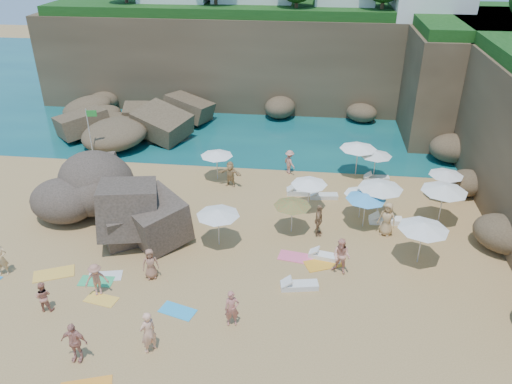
# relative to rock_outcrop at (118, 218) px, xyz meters

# --- Properties ---
(ground) EXTENTS (120.00, 120.00, 0.00)m
(ground) POSITION_rel_rock_outcrop_xyz_m (6.02, -2.62, 0.00)
(ground) COLOR tan
(ground) RESTS_ON ground
(seawater) EXTENTS (120.00, 120.00, 0.00)m
(seawater) POSITION_rel_rock_outcrop_xyz_m (6.02, 27.38, 0.00)
(seawater) COLOR #0C4751
(seawater) RESTS_ON ground
(cliff_back) EXTENTS (44.00, 8.00, 8.00)m
(cliff_back) POSITION_rel_rock_outcrop_xyz_m (8.02, 22.38, 4.00)
(cliff_back) COLOR brown
(cliff_back) RESTS_ON ground
(cliff_corner) EXTENTS (10.00, 12.00, 8.00)m
(cliff_corner) POSITION_rel_rock_outcrop_xyz_m (23.02, 17.38, 4.00)
(cliff_corner) COLOR brown
(cliff_corner) RESTS_ON ground
(rock_promontory) EXTENTS (12.00, 7.00, 2.00)m
(rock_promontory) POSITION_rel_rock_outcrop_xyz_m (-4.98, 13.38, 0.00)
(rock_promontory) COLOR brown
(rock_promontory) RESTS_ON ground
(marina_masts) EXTENTS (3.10, 0.10, 6.00)m
(marina_masts) POSITION_rel_rock_outcrop_xyz_m (-10.48, 27.38, 3.00)
(marina_masts) COLOR white
(marina_masts) RESTS_ON ground
(rock_outcrop) EXTENTS (9.15, 7.27, 3.40)m
(rock_outcrop) POSITION_rel_rock_outcrop_xyz_m (0.00, 0.00, 0.00)
(rock_outcrop) COLOR brown
(rock_outcrop) RESTS_ON ground
(flag_pole) EXTENTS (0.76, 0.16, 3.90)m
(flag_pole) POSITION_rel_rock_outcrop_xyz_m (-4.37, 7.32, 2.49)
(flag_pole) COLOR silver
(flag_pole) RESTS_ON ground
(parasol_0) EXTENTS (2.13, 2.13, 2.01)m
(parasol_0) POSITION_rel_rock_outcrop_xyz_m (4.82, 5.58, 1.85)
(parasol_0) COLOR silver
(parasol_0) RESTS_ON ground
(parasol_1) EXTENTS (2.43, 2.43, 2.30)m
(parasol_1) POSITION_rel_rock_outcrop_xyz_m (13.97, 7.25, 2.11)
(parasol_1) COLOR silver
(parasol_1) RESTS_ON ground
(parasol_2) EXTENTS (2.09, 2.09, 1.98)m
(parasol_2) POSITION_rel_rock_outcrop_xyz_m (15.12, 6.86, 1.81)
(parasol_2) COLOR silver
(parasol_2) RESTS_ON ground
(parasol_3) EXTENTS (2.55, 2.55, 2.41)m
(parasol_3) POSITION_rel_rock_outcrop_xyz_m (18.31, 1.65, 2.21)
(parasol_3) COLOR silver
(parasol_3) RESTS_ON ground
(parasol_4) EXTENTS (2.07, 2.07, 1.95)m
(parasol_4) POSITION_rel_rock_outcrop_xyz_m (19.07, 4.52, 1.79)
(parasol_4) COLOR silver
(parasol_4) RESTS_ON ground
(parasol_5) EXTENTS (2.53, 2.53, 2.40)m
(parasol_5) POSITION_rel_rock_outcrop_xyz_m (14.85, 1.60, 2.20)
(parasol_5) COLOR silver
(parasol_5) RESTS_ON ground
(parasol_6) EXTENTS (2.06, 2.06, 1.95)m
(parasol_6) POSITION_rel_rock_outcrop_xyz_m (10.07, -0.27, 1.79)
(parasol_6) COLOR silver
(parasol_6) RESTS_ON ground
(parasol_7) EXTENTS (2.12, 2.12, 2.01)m
(parasol_7) POSITION_rel_rock_outcrop_xyz_m (10.90, 2.28, 1.84)
(parasol_7) COLOR silver
(parasol_7) RESTS_ON ground
(parasol_8) EXTENTS (1.96, 1.96, 1.86)m
(parasol_8) POSITION_rel_rock_outcrop_xyz_m (13.87, 1.64, 1.70)
(parasol_8) COLOR silver
(parasol_8) RESTS_ON ground
(parasol_9) EXTENTS (2.28, 2.28, 2.15)m
(parasol_9) POSITION_rel_rock_outcrop_xyz_m (6.33, -1.98, 1.97)
(parasol_9) COLOR silver
(parasol_9) RESTS_ON ground
(parasol_10) EXTENTS (2.21, 2.21, 2.09)m
(parasol_10) POSITION_rel_rock_outcrop_xyz_m (14.02, 0.74, 1.92)
(parasol_10) COLOR silver
(parasol_10) RESTS_ON ground
(parasol_11) EXTENTS (2.47, 2.47, 2.33)m
(parasol_11) POSITION_rel_rock_outcrop_xyz_m (16.52, -2.33, 2.14)
(parasol_11) COLOR silver
(parasol_11) RESTS_ON ground
(lounger_0) EXTENTS (1.75, 0.74, 0.26)m
(lounger_0) POSITION_rel_rock_outcrop_xyz_m (11.86, 3.77, 0.13)
(lounger_0) COLOR silver
(lounger_0) RESTS_ON ground
(lounger_1) EXTENTS (1.66, 0.65, 0.25)m
(lounger_1) POSITION_rel_rock_outcrop_xyz_m (15.31, 6.67, 0.13)
(lounger_1) COLOR silver
(lounger_1) RESTS_ON ground
(lounger_2) EXTENTS (1.88, 0.72, 0.29)m
(lounger_2) POSITION_rel_rock_outcrop_xyz_m (15.34, 1.29, 0.14)
(lounger_2) COLOR white
(lounger_2) RESTS_ON ground
(lounger_3) EXTENTS (1.73, 0.87, 0.26)m
(lounger_3) POSITION_rel_rock_outcrop_xyz_m (11.91, -2.60, 0.13)
(lounger_3) COLOR white
(lounger_3) RESTS_ON ground
(lounger_4) EXTENTS (2.06, 0.86, 0.31)m
(lounger_4) POSITION_rel_rock_outcrop_xyz_m (10.52, 4.14, 0.16)
(lounger_4) COLOR silver
(lounger_4) RESTS_ON ground
(lounger_5) EXTENTS (1.83, 0.89, 0.27)m
(lounger_5) POSITION_rel_rock_outcrop_xyz_m (10.71, -5.08, 0.14)
(lounger_5) COLOR silver
(lounger_5) RESTS_ON ground
(towel_3) EXTENTS (1.64, 0.88, 0.03)m
(towel_3) POSITION_rel_rock_outcrop_xyz_m (1.09, -5.75, 0.01)
(towel_3) COLOR #33B46A
(towel_3) RESTS_ON ground
(towel_4) EXTENTS (2.12, 1.65, 0.03)m
(towel_4) POSITION_rel_rock_outcrop_xyz_m (-1.20, -5.44, 0.02)
(towel_4) COLOR #F0B23F
(towel_4) RESTS_ON ground
(towel_5) EXTENTS (1.74, 1.13, 0.03)m
(towel_5) POSITION_rel_rock_outcrop_xyz_m (1.35, -5.34, 0.01)
(towel_5) COLOR silver
(towel_5) RESTS_ON ground
(towel_7) EXTENTS (1.97, 1.34, 0.03)m
(towel_7) POSITION_rel_rock_outcrop_xyz_m (1.74, -0.65, 0.02)
(towel_7) COLOR #E72844
(towel_7) RESTS_ON ground
(towel_8) EXTENTS (1.74, 1.21, 0.03)m
(towel_8) POSITION_rel_rock_outcrop_xyz_m (5.46, -7.30, 0.01)
(towel_8) COLOR #29A3DE
(towel_8) RESTS_ON ground
(towel_9) EXTENTS (1.90, 1.17, 0.03)m
(towel_9) POSITION_rel_rock_outcrop_xyz_m (10.45, -2.68, 0.02)
(towel_9) COLOR #F65F87
(towel_9) RESTS_ON ground
(towel_10) EXTENTS (2.12, 1.63, 0.03)m
(towel_10) POSITION_rel_rock_outcrop_xyz_m (11.85, -3.07, 0.02)
(towel_10) COLOR orange
(towel_10) RESTS_ON ground
(towel_11) EXTENTS (1.89, 1.42, 0.03)m
(towel_11) POSITION_rel_rock_outcrop_xyz_m (1.71, -1.40, 0.01)
(towel_11) COLOR #32AF69
(towel_11) RESTS_ON ground
(towel_12) EXTENTS (1.58, 1.00, 0.03)m
(towel_12) POSITION_rel_rock_outcrop_xyz_m (1.83, -6.97, 0.01)
(towel_12) COLOR yellow
(towel_12) RESTS_ON ground
(person_stand_0) EXTENTS (0.78, 0.60, 1.92)m
(person_stand_0) POSITION_rel_rock_outcrop_xyz_m (-3.57, -5.73, 0.96)
(person_stand_0) COLOR tan
(person_stand_0) RESTS_ON ground
(person_stand_1) EXTENTS (0.79, 0.65, 1.48)m
(person_stand_1) POSITION_rel_rock_outcrop_xyz_m (-0.32, -7.89, 0.74)
(person_stand_1) COLOR #BC735E
(person_stand_1) RESTS_ON ground
(person_stand_2) EXTENTS (1.00, 1.13, 1.67)m
(person_stand_2) POSITION_rel_rock_outcrop_xyz_m (9.51, 7.00, 0.83)
(person_stand_2) COLOR tan
(person_stand_2) RESTS_ON ground
(person_stand_3) EXTENTS (0.57, 1.13, 1.85)m
(person_stand_3) POSITION_rel_rock_outcrop_xyz_m (11.52, -0.42, 0.92)
(person_stand_3) COLOR #9A724D
(person_stand_3) RESTS_ON ground
(person_stand_4) EXTENTS (1.08, 0.89, 1.95)m
(person_stand_4) POSITION_rel_rock_outcrop_xyz_m (15.19, 0.07, 0.97)
(person_stand_4) COLOR tan
(person_stand_4) RESTS_ON ground
(person_stand_5) EXTENTS (1.63, 0.76, 1.70)m
(person_stand_5) POSITION_rel_rock_outcrop_xyz_m (5.83, 4.73, 0.85)
(person_stand_5) COLOR tan
(person_stand_5) RESTS_ON ground
(person_stand_6) EXTENTS (0.80, 0.84, 1.93)m
(person_stand_6) POSITION_rel_rock_outcrop_xyz_m (4.96, -9.65, 0.97)
(person_stand_6) COLOR #F0AC88
(person_stand_6) RESTS_ON ground
(person_lie_0) EXTENTS (1.63, 1.91, 0.43)m
(person_lie_0) POSITION_rel_rock_outcrop_xyz_m (1.58, -6.62, 0.22)
(person_lie_0) COLOR #B7755B
(person_lie_0) RESTS_ON ground
(person_lie_1) EXTENTS (1.07, 1.80, 0.44)m
(person_lie_1) POSITION_rel_rock_outcrop_xyz_m (2.30, -10.45, 0.22)
(person_lie_1) COLOR tan
(person_lie_1) RESTS_ON ground
(person_lie_2) EXTENTS (1.33, 1.76, 0.42)m
(person_lie_2) POSITION_rel_rock_outcrop_xyz_m (3.63, -5.15, 0.21)
(person_lie_2) COLOR #9C674E
(person_lie_2) RESTS_ON ground
(person_lie_4) EXTENTS (1.01, 1.78, 0.40)m
(person_lie_4) POSITION_rel_rock_outcrop_xyz_m (7.98, -7.82, 0.20)
(person_lie_4) COLOR #B7695B
(person_lie_4) RESTS_ON ground
(person_lie_5) EXTENTS (1.62, 2.09, 0.71)m
(person_lie_5) POSITION_rel_rock_outcrop_xyz_m (12.63, -3.69, 0.36)
(person_lie_5) COLOR #E79C83
(person_lie_5) RESTS_ON ground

